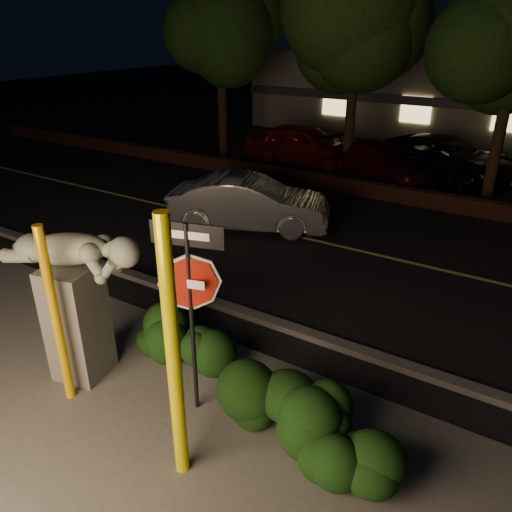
% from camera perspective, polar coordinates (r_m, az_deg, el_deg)
% --- Properties ---
extents(ground, '(90.00, 90.00, 0.00)m').
position_cam_1_polar(ground, '(15.66, 14.10, 4.78)').
color(ground, black).
rests_on(ground, ground).
extents(patio, '(14.00, 6.00, 0.02)m').
position_cam_1_polar(patio, '(7.48, -16.97, -20.64)').
color(patio, '#4C4944').
rests_on(patio, ground).
extents(road, '(80.00, 8.00, 0.01)m').
position_cam_1_polar(road, '(13.02, 9.77, 1.02)').
color(road, black).
rests_on(road, ground).
extents(lane_marking, '(80.00, 0.12, 0.00)m').
position_cam_1_polar(lane_marking, '(13.02, 9.77, 1.07)').
color(lane_marking, '#B3B247').
rests_on(lane_marking, road).
extents(curb, '(80.00, 0.25, 0.12)m').
position_cam_1_polar(curb, '(9.74, 0.18, -7.02)').
color(curb, '#4C4944').
rests_on(curb, ground).
extents(brick_wall, '(40.00, 0.35, 0.50)m').
position_cam_1_polar(brick_wall, '(16.77, 15.66, 6.84)').
color(brick_wall, '#492017').
rests_on(brick_wall, ground).
extents(parking_lot, '(40.00, 12.00, 0.01)m').
position_cam_1_polar(parking_lot, '(22.17, 20.15, 9.92)').
color(parking_lot, black).
rests_on(parking_lot, ground).
extents(building, '(22.00, 10.20, 4.00)m').
position_cam_1_polar(building, '(29.59, 24.53, 16.68)').
color(building, '#736E5C').
rests_on(building, ground).
extents(tree_far_a, '(4.60, 4.60, 7.43)m').
position_cam_1_polar(tree_far_a, '(21.10, -4.15, 25.30)').
color(tree_far_a, black).
rests_on(tree_far_a, ground).
extents(yellow_pole_left, '(0.14, 0.14, 2.85)m').
position_cam_1_polar(yellow_pole_left, '(7.70, -21.92, -6.60)').
color(yellow_pole_left, '#E4AD08').
rests_on(yellow_pole_left, ground).
extents(yellow_pole_right, '(0.18, 0.18, 3.53)m').
position_cam_1_polar(yellow_pole_right, '(5.90, -9.42, -11.32)').
color(yellow_pole_right, '#EADD00').
rests_on(yellow_pole_right, ground).
extents(signpost, '(0.97, 0.31, 2.97)m').
position_cam_1_polar(signpost, '(6.66, -7.61, -3.14)').
color(signpost, black).
rests_on(signpost, ground).
extents(sculpture, '(2.42, 1.08, 2.58)m').
position_cam_1_polar(sculpture, '(8.05, -20.13, -3.49)').
color(sculpture, '#4C4944').
rests_on(sculpture, ground).
extents(hedge_center, '(2.01, 1.18, 0.99)m').
position_cam_1_polar(hedge_center, '(8.51, -7.94, -9.06)').
color(hedge_center, black).
rests_on(hedge_center, ground).
extents(hedge_right, '(1.88, 1.04, 1.22)m').
position_cam_1_polar(hedge_right, '(7.04, 3.80, -16.02)').
color(hedge_right, black).
rests_on(hedge_right, ground).
extents(hedge_far_right, '(1.34, 0.89, 0.90)m').
position_cam_1_polar(hedge_far_right, '(6.73, 10.24, -20.76)').
color(hedge_far_right, black).
rests_on(hedge_far_right, ground).
extents(silver_sedan, '(4.66, 3.10, 1.45)m').
position_cam_1_polar(silver_sedan, '(13.86, -0.79, 6.09)').
color(silver_sedan, '#A1A1A6').
rests_on(silver_sedan, ground).
extents(parked_car_red, '(4.80, 2.11, 1.61)m').
position_cam_1_polar(parked_car_red, '(20.60, 5.49, 12.54)').
color(parked_car_red, maroon).
rests_on(parked_car_red, ground).
extents(parked_car_darkred, '(4.97, 3.34, 1.34)m').
position_cam_1_polar(parked_car_darkred, '(18.97, 13.68, 10.45)').
color(parked_car_darkred, '#45080E').
rests_on(parked_car_darkred, ground).
extents(parked_car_dark, '(5.88, 3.73, 1.51)m').
position_cam_1_polar(parked_car_dark, '(19.80, 20.64, 10.43)').
color(parked_car_dark, black).
rests_on(parked_car_dark, ground).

